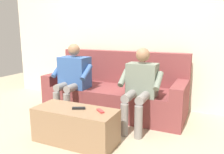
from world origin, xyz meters
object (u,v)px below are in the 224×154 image
Objects in this scene: person_right_seated at (73,75)px; remote_black at (79,108)px; person_left_seated at (140,84)px; remote_red at (100,111)px; coffee_table at (76,126)px; couch at (116,92)px.

remote_black is at bearing 127.65° from person_right_seated.
remote_black is (0.50, 0.71, -0.17)m from person_left_seated.
coffee_table is at bearing 47.96° from remote_red.
couch is at bearing -39.23° from person_left_seated.
couch reaches higher than coffee_table.
remote_red is (0.24, 0.67, -0.18)m from person_left_seated.
couch is 1.16m from coffee_table.
person_right_seated is 7.46× the size of remote_black.
person_right_seated is 1.13m from remote_red.
couch is 0.73m from person_right_seated.
couch is at bearing -34.62° from remote_red.
person_right_seated reaches higher than person_left_seated.
remote_black is (-0.59, 0.76, -0.20)m from person_right_seated.
person_right_seated is (1.08, -0.05, 0.02)m from person_left_seated.
couch is at bearing -113.38° from remote_black.
coffee_table is at bearing 125.16° from person_right_seated.
couch is at bearing -144.32° from person_right_seated.
couch is 0.75m from person_left_seated.
couch is 2.02× the size of person_right_seated.
couch is 2.07× the size of person_left_seated.
person_right_seated reaches higher than remote_black.
person_left_seated is at bearing -127.13° from coffee_table.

